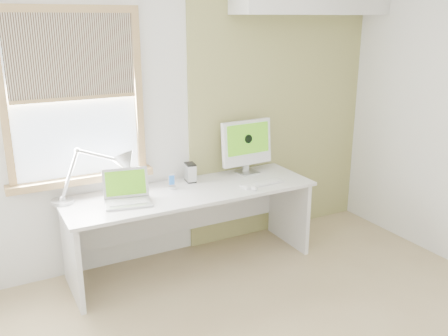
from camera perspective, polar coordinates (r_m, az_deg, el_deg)
room at (r=2.99m, az=9.49°, el=0.24°), size 4.04×3.54×2.64m
accent_wall at (r=4.94m, az=6.55°, el=7.05°), size 2.00×0.02×2.60m
window at (r=4.09m, az=-17.13°, el=7.79°), size 1.20×0.14×1.42m
desk at (r=4.35m, az=-4.20°, el=-4.78°), size 2.20×0.70×0.73m
desk_lamp at (r=4.15m, az=-12.78°, el=-0.06°), size 0.78×0.31×0.44m
laptop at (r=4.02m, az=-11.31°, el=-3.03°), size 0.42×0.36×0.26m
phone_dock at (r=4.28m, az=-6.16°, el=-1.91°), size 0.08×0.08×0.14m
external_drive at (r=4.43m, az=-3.97°, el=-0.52°), size 0.10×0.14×0.17m
imac at (r=4.63m, az=2.67°, el=2.86°), size 0.52×0.18×0.51m
keyboard at (r=4.38m, az=4.51°, el=-1.81°), size 0.42×0.14×0.02m
mouse at (r=4.23m, az=3.58°, el=-2.38°), size 0.09×0.11×0.03m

